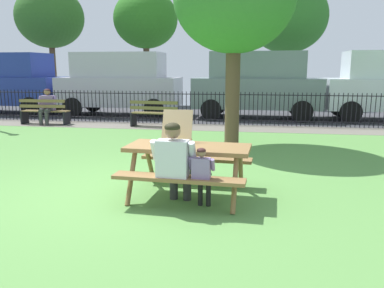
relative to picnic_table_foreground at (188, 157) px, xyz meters
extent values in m
cube|color=#5B9246|center=(-1.19, 1.74, -0.61)|extent=(28.00, 11.33, 0.02)
cube|color=slate|center=(-1.19, 6.71, -0.60)|extent=(28.00, 1.40, 0.01)
cube|color=#38383D|center=(-1.19, 10.55, -0.60)|extent=(28.00, 6.28, 0.01)
cube|color=olive|center=(0.00, 0.00, 0.14)|extent=(1.84, 0.86, 0.06)
cube|color=olive|center=(-0.03, -0.60, -0.16)|extent=(1.81, 0.38, 0.05)
cube|color=olive|center=(0.03, 0.60, -0.16)|extent=(1.81, 0.38, 0.05)
cylinder|color=olive|center=(-0.76, -0.37, -0.24)|extent=(0.10, 0.44, 0.74)
cylinder|color=olive|center=(-0.71, 0.46, -0.24)|extent=(0.10, 0.44, 0.74)
cylinder|color=olive|center=(0.71, -0.46, -0.24)|extent=(0.10, 0.44, 0.74)
cylinder|color=olive|center=(0.76, 0.37, -0.24)|extent=(0.10, 0.44, 0.74)
cube|color=tan|center=(-0.22, 0.05, 0.18)|extent=(0.47, 0.47, 0.01)
cube|color=silver|center=(-0.22, 0.05, 0.19)|extent=(0.43, 0.43, 0.00)
cube|color=tan|center=(-0.22, -0.17, 0.21)|extent=(0.47, 0.01, 0.04)
cube|color=tan|center=(-0.22, 0.28, 0.21)|extent=(0.47, 0.01, 0.04)
cube|color=tan|center=(-0.45, 0.06, 0.21)|extent=(0.01, 0.47, 0.04)
cube|color=tan|center=(0.01, 0.05, 0.21)|extent=(0.01, 0.47, 0.04)
cube|color=tan|center=(-0.22, 0.30, 0.44)|extent=(0.47, 0.20, 0.43)
cylinder|color=tan|center=(-0.22, 0.05, 0.19)|extent=(0.40, 0.40, 0.01)
cylinder|color=#E7C851|center=(-0.22, 0.05, 0.20)|extent=(0.36, 0.36, 0.00)
cylinder|color=#323232|center=(-0.18, -0.17, -0.38)|extent=(0.12, 0.12, 0.44)
cylinder|color=#323232|center=(-0.20, -0.38, -0.13)|extent=(0.17, 0.43, 0.15)
cylinder|color=#323232|center=(0.01, -0.18, -0.38)|extent=(0.12, 0.12, 0.44)
cylinder|color=#323232|center=(0.00, -0.39, -0.13)|extent=(0.17, 0.43, 0.15)
cube|color=silver|center=(-0.11, -0.59, 0.10)|extent=(0.43, 0.24, 0.52)
cylinder|color=silver|center=(-0.37, -0.53, 0.21)|extent=(0.10, 0.21, 0.31)
cylinder|color=silver|center=(0.15, -0.56, 0.21)|extent=(0.10, 0.21, 0.31)
sphere|color=#8C6647|center=(-0.11, -0.57, 0.48)|extent=(0.21, 0.21, 0.21)
ellipsoid|color=black|center=(-0.11, -0.58, 0.53)|extent=(0.21, 0.20, 0.12)
cylinder|color=black|center=(0.23, -0.37, -0.38)|extent=(0.07, 0.07, 0.44)
cylinder|color=black|center=(0.23, -0.49, -0.14)|extent=(0.10, 0.25, 0.09)
cylinder|color=black|center=(0.35, -0.38, -0.38)|extent=(0.07, 0.07, 0.44)
cylinder|color=black|center=(0.34, -0.50, -0.14)|extent=(0.10, 0.25, 0.09)
cube|color=#8C72A5|center=(0.28, -0.62, -0.01)|extent=(0.25, 0.14, 0.30)
cylinder|color=#8C72A5|center=(0.13, -0.58, 0.05)|extent=(0.06, 0.12, 0.18)
cylinder|color=#8C72A5|center=(0.43, -0.60, 0.05)|extent=(0.06, 0.12, 0.18)
sphere|color=#8C6647|center=(0.28, -0.61, 0.21)|extent=(0.12, 0.12, 0.12)
ellipsoid|color=#3F2020|center=(0.28, -0.61, 0.24)|extent=(0.12, 0.12, 0.07)
cylinder|color=black|center=(-1.19, 7.41, 0.41)|extent=(18.37, 0.03, 0.03)
cylinder|color=black|center=(-1.19, 7.41, -0.43)|extent=(18.37, 0.03, 0.03)
cylinder|color=black|center=(-8.20, 7.41, -0.05)|extent=(0.02, 0.02, 1.10)
cylinder|color=black|center=(-8.06, 7.41, -0.05)|extent=(0.02, 0.02, 1.10)
cylinder|color=black|center=(-7.92, 7.41, -0.05)|extent=(0.02, 0.02, 1.10)
cylinder|color=black|center=(-7.78, 7.41, -0.05)|extent=(0.02, 0.02, 1.10)
cylinder|color=black|center=(-7.64, 7.41, -0.05)|extent=(0.02, 0.02, 1.10)
cylinder|color=black|center=(-7.50, 7.41, -0.05)|extent=(0.02, 0.02, 1.10)
cylinder|color=black|center=(-7.36, 7.41, -0.05)|extent=(0.02, 0.02, 1.10)
cylinder|color=black|center=(-7.22, 7.41, -0.05)|extent=(0.02, 0.02, 1.10)
cylinder|color=black|center=(-7.08, 7.41, -0.05)|extent=(0.02, 0.02, 1.10)
cylinder|color=black|center=(-6.94, 7.41, -0.05)|extent=(0.02, 0.02, 1.10)
cylinder|color=black|center=(-6.80, 7.41, -0.05)|extent=(0.02, 0.02, 1.10)
cylinder|color=black|center=(-6.66, 7.41, -0.05)|extent=(0.02, 0.02, 1.10)
cylinder|color=black|center=(-6.52, 7.41, -0.05)|extent=(0.02, 0.02, 1.10)
cylinder|color=black|center=(-6.38, 7.41, -0.05)|extent=(0.02, 0.02, 1.10)
cylinder|color=black|center=(-6.24, 7.41, -0.05)|extent=(0.02, 0.02, 1.10)
cylinder|color=black|center=(-6.10, 7.41, -0.05)|extent=(0.02, 0.02, 1.10)
cylinder|color=black|center=(-5.96, 7.41, -0.05)|extent=(0.02, 0.02, 1.10)
cylinder|color=black|center=(-5.82, 7.41, -0.05)|extent=(0.02, 0.02, 1.10)
cylinder|color=black|center=(-5.68, 7.41, -0.05)|extent=(0.02, 0.02, 1.10)
cylinder|color=black|center=(-5.54, 7.41, -0.05)|extent=(0.02, 0.02, 1.10)
cylinder|color=black|center=(-5.40, 7.41, -0.05)|extent=(0.02, 0.02, 1.10)
cylinder|color=black|center=(-5.26, 7.41, -0.05)|extent=(0.02, 0.02, 1.10)
cylinder|color=black|center=(-5.12, 7.41, -0.05)|extent=(0.02, 0.02, 1.10)
cylinder|color=black|center=(-4.98, 7.41, -0.05)|extent=(0.02, 0.02, 1.10)
cylinder|color=black|center=(-4.84, 7.41, -0.05)|extent=(0.02, 0.02, 1.10)
cylinder|color=black|center=(-4.70, 7.41, -0.05)|extent=(0.02, 0.02, 1.10)
cylinder|color=black|center=(-4.56, 7.41, -0.05)|extent=(0.02, 0.02, 1.10)
cylinder|color=black|center=(-4.42, 7.41, -0.05)|extent=(0.02, 0.02, 1.10)
cylinder|color=black|center=(-4.28, 7.41, -0.05)|extent=(0.02, 0.02, 1.10)
cylinder|color=black|center=(-4.14, 7.41, -0.05)|extent=(0.02, 0.02, 1.10)
cylinder|color=black|center=(-4.00, 7.41, -0.05)|extent=(0.02, 0.02, 1.10)
cylinder|color=black|center=(-3.86, 7.41, -0.05)|extent=(0.02, 0.02, 1.10)
cylinder|color=black|center=(-3.72, 7.41, -0.05)|extent=(0.02, 0.02, 1.10)
cylinder|color=black|center=(-3.57, 7.41, -0.05)|extent=(0.02, 0.02, 1.10)
cylinder|color=black|center=(-3.43, 7.41, -0.05)|extent=(0.02, 0.02, 1.10)
cylinder|color=black|center=(-3.29, 7.41, -0.05)|extent=(0.02, 0.02, 1.10)
cylinder|color=black|center=(-3.15, 7.41, -0.05)|extent=(0.02, 0.02, 1.10)
cylinder|color=black|center=(-3.01, 7.41, -0.05)|extent=(0.02, 0.02, 1.10)
cylinder|color=black|center=(-2.87, 7.41, -0.05)|extent=(0.02, 0.02, 1.10)
cylinder|color=black|center=(-2.73, 7.41, -0.05)|extent=(0.02, 0.02, 1.10)
cylinder|color=black|center=(-2.59, 7.41, -0.05)|extent=(0.02, 0.02, 1.10)
cylinder|color=black|center=(-2.45, 7.41, -0.05)|extent=(0.02, 0.02, 1.10)
cylinder|color=black|center=(-2.31, 7.41, -0.05)|extent=(0.02, 0.02, 1.10)
cylinder|color=black|center=(-2.17, 7.41, -0.05)|extent=(0.02, 0.02, 1.10)
cylinder|color=black|center=(-2.03, 7.41, -0.05)|extent=(0.02, 0.02, 1.10)
cylinder|color=black|center=(-1.89, 7.41, -0.05)|extent=(0.02, 0.02, 1.10)
cylinder|color=black|center=(-1.75, 7.41, -0.05)|extent=(0.02, 0.02, 1.10)
cylinder|color=black|center=(-1.61, 7.41, -0.05)|extent=(0.02, 0.02, 1.10)
cylinder|color=black|center=(-1.47, 7.41, -0.05)|extent=(0.02, 0.02, 1.10)
cylinder|color=black|center=(-1.33, 7.41, -0.05)|extent=(0.02, 0.02, 1.10)
cylinder|color=black|center=(-1.19, 7.41, -0.05)|extent=(0.02, 0.02, 1.10)
cylinder|color=black|center=(-1.05, 7.41, -0.05)|extent=(0.02, 0.02, 1.10)
cylinder|color=black|center=(-0.91, 7.41, -0.05)|extent=(0.02, 0.02, 1.10)
cylinder|color=black|center=(-0.77, 7.41, -0.05)|extent=(0.02, 0.02, 1.10)
cylinder|color=black|center=(-0.63, 7.41, -0.05)|extent=(0.02, 0.02, 1.10)
cylinder|color=black|center=(-0.49, 7.41, -0.05)|extent=(0.02, 0.02, 1.10)
cylinder|color=black|center=(-0.35, 7.41, -0.05)|extent=(0.02, 0.02, 1.10)
cylinder|color=black|center=(-0.21, 7.41, -0.05)|extent=(0.02, 0.02, 1.10)
cylinder|color=black|center=(-0.07, 7.41, -0.05)|extent=(0.02, 0.02, 1.10)
cylinder|color=black|center=(0.07, 7.41, -0.05)|extent=(0.02, 0.02, 1.10)
cylinder|color=black|center=(0.21, 7.41, -0.05)|extent=(0.02, 0.02, 1.10)
cylinder|color=black|center=(0.35, 7.41, -0.05)|extent=(0.02, 0.02, 1.10)
cylinder|color=black|center=(0.49, 7.41, -0.05)|extent=(0.02, 0.02, 1.10)
cylinder|color=black|center=(0.63, 7.41, -0.05)|extent=(0.02, 0.02, 1.10)
cylinder|color=black|center=(0.77, 7.41, -0.05)|extent=(0.02, 0.02, 1.10)
cylinder|color=black|center=(0.91, 7.41, -0.05)|extent=(0.02, 0.02, 1.10)
cylinder|color=black|center=(1.05, 7.41, -0.05)|extent=(0.02, 0.02, 1.10)
cylinder|color=black|center=(1.19, 7.41, -0.05)|extent=(0.02, 0.02, 1.10)
cylinder|color=black|center=(1.33, 7.41, -0.05)|extent=(0.02, 0.02, 1.10)
cylinder|color=black|center=(1.47, 7.41, -0.05)|extent=(0.02, 0.02, 1.10)
cylinder|color=black|center=(1.61, 7.41, -0.05)|extent=(0.02, 0.02, 1.10)
cylinder|color=black|center=(1.75, 7.41, -0.05)|extent=(0.02, 0.02, 1.10)
cylinder|color=black|center=(1.89, 7.41, -0.05)|extent=(0.02, 0.02, 1.10)
cylinder|color=black|center=(2.03, 7.41, -0.05)|extent=(0.02, 0.02, 1.10)
cylinder|color=black|center=(2.18, 7.41, -0.05)|extent=(0.02, 0.02, 1.10)
cylinder|color=black|center=(2.32, 7.41, -0.05)|extent=(0.02, 0.02, 1.10)
cylinder|color=black|center=(2.46, 7.41, -0.05)|extent=(0.02, 0.02, 1.10)
cylinder|color=black|center=(2.60, 7.41, -0.05)|extent=(0.02, 0.02, 1.10)
cylinder|color=black|center=(2.74, 7.41, -0.05)|extent=(0.02, 0.02, 1.10)
cylinder|color=black|center=(2.88, 7.41, -0.05)|extent=(0.02, 0.02, 1.10)
cylinder|color=black|center=(3.02, 7.41, -0.05)|extent=(0.02, 0.02, 1.10)
cylinder|color=black|center=(3.16, 7.41, -0.05)|extent=(0.02, 0.02, 1.10)
cylinder|color=black|center=(3.30, 7.41, -0.05)|extent=(0.02, 0.02, 1.10)
cylinder|color=black|center=(3.44, 7.41, -0.05)|extent=(0.02, 0.02, 1.10)
cylinder|color=black|center=(3.58, 7.41, -0.05)|extent=(0.02, 0.02, 1.10)
cylinder|color=black|center=(3.72, 7.41, -0.05)|extent=(0.02, 0.02, 1.10)
cylinder|color=black|center=(3.86, 7.41, -0.05)|extent=(0.02, 0.02, 1.10)
cylinder|color=black|center=(4.00, 7.41, -0.05)|extent=(0.02, 0.02, 1.10)
cylinder|color=black|center=(4.14, 7.41, -0.05)|extent=(0.02, 0.02, 1.10)
cylinder|color=black|center=(4.28, 7.41, -0.05)|extent=(0.02, 0.02, 1.10)
cylinder|color=black|center=(4.42, 7.41, -0.05)|extent=(0.02, 0.02, 1.10)
cylinder|color=black|center=(4.56, 7.41, -0.05)|extent=(0.02, 0.02, 1.10)
cylinder|color=black|center=(4.70, 7.41, -0.05)|extent=(0.02, 0.02, 1.10)
cylinder|color=black|center=(4.84, 7.41, -0.05)|extent=(0.02, 0.02, 1.10)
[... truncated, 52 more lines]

